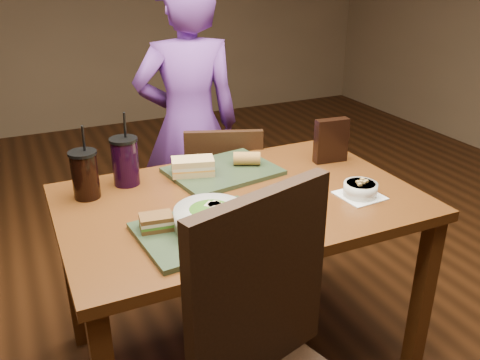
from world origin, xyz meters
name	(u,v)px	position (x,y,z in m)	size (l,w,h in m)	color
ground	(240,354)	(0.00, 0.00, 0.00)	(6.00, 6.00, 0.00)	#381C0B
dining_table	(240,219)	(0.00, 0.00, 0.66)	(1.30, 0.85, 0.75)	#582E11
chair_far	(217,197)	(0.14, 0.58, 0.47)	(0.47, 0.48, 0.84)	black
diner	(189,127)	(0.11, 0.88, 0.75)	(0.55, 0.36, 1.50)	#6C3695
tray_near	(206,231)	(-0.21, -0.19, 0.76)	(0.42, 0.32, 0.02)	#283721
tray_far	(223,171)	(0.03, 0.24, 0.76)	(0.42, 0.32, 0.02)	#283721
salad_bowl	(211,217)	(-0.19, -0.20, 0.81)	(0.23, 0.23, 0.08)	silver
soup_bowl	(360,189)	(0.41, -0.18, 0.78)	(0.16, 0.16, 0.06)	white
sandwich_near	(156,222)	(-0.35, -0.13, 0.79)	(0.11, 0.08, 0.05)	#593819
sandwich_far	(193,166)	(-0.10, 0.24, 0.80)	(0.18, 0.13, 0.07)	tan
baguette_near	(252,228)	(-0.09, -0.30, 0.79)	(0.05, 0.05, 0.10)	#AD7533
baguette_far	(247,158)	(0.14, 0.24, 0.80)	(0.06, 0.06, 0.11)	#AD7533
cup_cola	(85,174)	(-0.51, 0.24, 0.84)	(0.10, 0.10, 0.28)	black
cup_berry	(125,161)	(-0.35, 0.30, 0.85)	(0.11, 0.11, 0.29)	black
chip_bag	(331,141)	(0.50, 0.16, 0.84)	(0.15, 0.04, 0.19)	black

